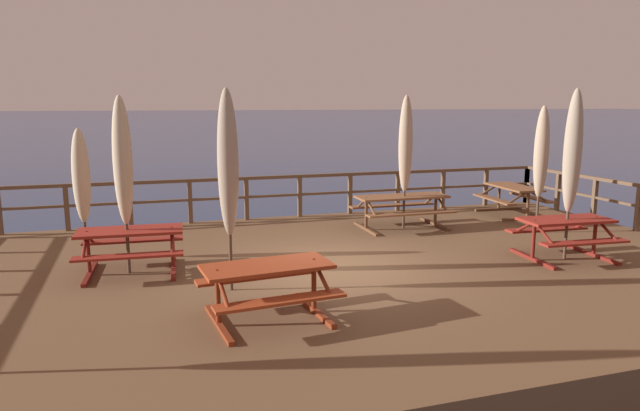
{
  "coord_description": "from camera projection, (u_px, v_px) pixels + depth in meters",
  "views": [
    {
      "loc": [
        -3.18,
        -9.32,
        3.75
      ],
      "look_at": [
        0.0,
        0.72,
        1.85
      ],
      "focal_mm": 31.96,
      "sensor_mm": 36.0,
      "label": 1
    }
  ],
  "objects": [
    {
      "name": "ground_plane",
      "position": [
        332.0,
        312.0,
        10.35
      ],
      "size": [
        600.0,
        600.0,
        0.0
      ],
      "primitive_type": "plane",
      "color": "navy"
    },
    {
      "name": "wooden_deck",
      "position": [
        332.0,
        290.0,
        10.28
      ],
      "size": [
        15.54,
        9.58,
        0.85
      ],
      "primitive_type": "cube",
      "color": "brown",
      "rests_on": "ground"
    },
    {
      "name": "railing_waterside_far",
      "position": [
        273.0,
        190.0,
        14.43
      ],
      "size": [
        15.34,
        0.1,
        1.09
      ],
      "color": "brown",
      "rests_on": "wooden_deck"
    },
    {
      "name": "patio_umbrella_tall_back_left",
      "position": [
        228.0,
        164.0,
        8.61
      ],
      "size": [
        0.32,
        0.32,
        3.13
      ],
      "color": "#4C3828",
      "rests_on": "wooden_deck"
    },
    {
      "name": "patio_umbrella_short_back",
      "position": [
        406.0,
        145.0,
        13.03
      ],
      "size": [
        0.32,
        0.32,
        3.09
      ],
      "color": "#4C3828",
      "rests_on": "wooden_deck"
    },
    {
      "name": "picnic_table_mid_left",
      "position": [
        131.0,
        242.0,
        9.78
      ],
      "size": [
        1.84,
        1.51,
        0.78
      ],
      "color": "maroon",
      "rests_on": "wooden_deck"
    },
    {
      "name": "patio_umbrella_tall_front",
      "position": [
        573.0,
        152.0,
        10.4
      ],
      "size": [
        0.32,
        0.32,
        3.17
      ],
      "color": "#4C3828",
      "rests_on": "wooden_deck"
    },
    {
      "name": "patio_umbrella_tall_mid_left",
      "position": [
        541.0,
        153.0,
        12.62
      ],
      "size": [
        0.32,
        0.32,
        2.85
      ],
      "color": "#4C3828",
      "rests_on": "wooden_deck"
    },
    {
      "name": "picnic_table_front_right",
      "position": [
        402.0,
        204.0,
        13.35
      ],
      "size": [
        2.16,
        1.43,
        0.78
      ],
      "color": "brown",
      "rests_on": "wooden_deck"
    },
    {
      "name": "patio_umbrella_short_front",
      "position": [
        81.0,
        177.0,
        10.51
      ],
      "size": [
        0.32,
        0.32,
        2.46
      ],
      "color": "#4C3828",
      "rests_on": "wooden_deck"
    },
    {
      "name": "patio_umbrella_short_mid",
      "position": [
        123.0,
        162.0,
        9.52
      ],
      "size": [
        0.32,
        0.32,
        3.04
      ],
      "color": "#4C3828",
      "rests_on": "wooden_deck"
    },
    {
      "name": "picnic_table_mid_centre",
      "position": [
        267.0,
        280.0,
        7.66
      ],
      "size": [
        1.84,
        1.55,
        0.78
      ],
      "color": "#993819",
      "rests_on": "wooden_deck"
    },
    {
      "name": "picnic_table_back_right",
      "position": [
        513.0,
        194.0,
        14.88
      ],
      "size": [
        1.5,
        1.77,
        0.78
      ],
      "color": "brown",
      "rests_on": "wooden_deck"
    },
    {
      "name": "picnic_table_back_left",
      "position": [
        565.0,
        230.0,
        10.7
      ],
      "size": [
        1.78,
        1.52,
        0.78
      ],
      "color": "maroon",
      "rests_on": "wooden_deck"
    }
  ]
}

